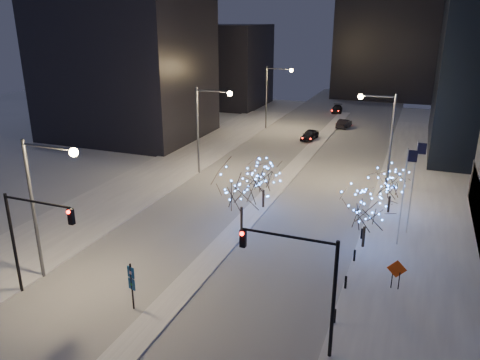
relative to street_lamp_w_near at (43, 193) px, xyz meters
The scene contains 24 objects.
ground 11.23m from the street_lamp_w_near, 12.61° to the right, with size 160.00×160.00×0.00m, color white.
road 34.80m from the street_lamp_w_near, 74.85° to the left, with size 20.00×130.00×0.02m, color #A6ACB5.
median 30.09m from the street_lamp_w_near, 72.30° to the left, with size 2.00×80.00×0.15m, color white.
east_sidewalk 30.63m from the street_lamp_w_near, 36.94° to the left, with size 10.00×90.00×0.15m, color white.
west_sidewalk 19.77m from the street_lamp_w_near, 105.71° to the left, with size 8.00×90.00×0.15m, color white.
filler_west_near 42.87m from the street_lamp_w_near, 116.64° to the left, with size 22.00×18.00×24.00m, color black.
filler_west_far 70.12m from the street_lamp_w_near, 104.09° to the left, with size 18.00×16.00×16.00m, color black.
street_lamp_w_near is the anchor object (origin of this frame).
street_lamp_w_mid 25.00m from the street_lamp_w_near, 90.00° to the left, with size 4.40×0.56×10.00m.
street_lamp_w_far 50.00m from the street_lamp_w_near, 90.00° to the left, with size 4.40×0.56×10.00m.
street_lamp_east 33.85m from the street_lamp_w_near, 55.81° to the left, with size 3.90×0.56×10.00m.
traffic_signal_west 2.70m from the street_lamp_w_near, 76.04° to the right, with size 5.26×0.43×7.00m.
traffic_signal_east 17.99m from the street_lamp_w_near, ahead, with size 5.26×0.43×7.00m.
flagpoles 27.07m from the street_lamp_w_near, 34.36° to the left, with size 1.35×2.60×8.00m.
bollards 21.57m from the street_lamp_w_near, 22.69° to the left, with size 0.16×12.16×0.90m.
car_near 46.08m from the street_lamp_w_near, 80.64° to the left, with size 1.80×4.47×1.52m, color black.
car_mid 56.66m from the street_lamp_w_near, 78.92° to the left, with size 1.50×4.30×1.42m, color black.
car_far 68.51m from the street_lamp_w_near, 83.74° to the left, with size 1.91×4.70×1.36m, color black.
holiday_tree_median_near 15.24m from the street_lamp_w_near, 51.19° to the left, with size 6.11×6.11×6.10m.
holiday_tree_median_far 20.15m from the street_lamp_w_near, 61.66° to the left, with size 4.62×4.62×4.69m.
holiday_tree_plaza_near 23.38m from the street_lamp_w_near, 32.96° to the left, with size 4.66×4.66×5.05m.
holiday_tree_plaza_far 29.39m from the street_lamp_w_near, 44.73° to the left, with size 3.93×3.93×4.29m.
wayfinding_sign 8.47m from the street_lamp_w_near, ahead, with size 0.57×0.24×3.21m.
construction_sign 23.89m from the street_lamp_w_near, 17.85° to the left, with size 1.30×0.11×2.14m.
Camera 1 is at (13.51, -19.98, 17.38)m, focal length 35.00 mm.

